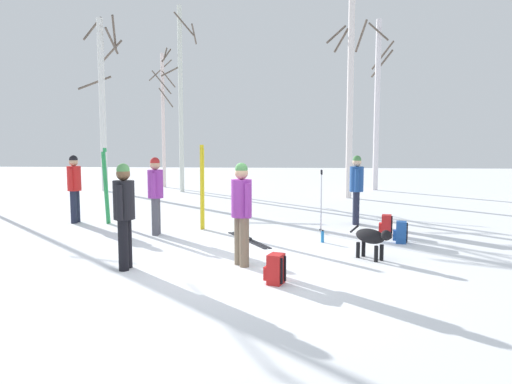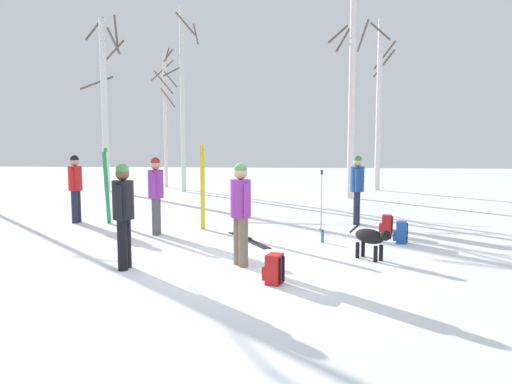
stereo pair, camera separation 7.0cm
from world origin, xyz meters
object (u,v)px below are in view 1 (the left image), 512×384
at_px(backpack_2, 386,225).
at_px(birch_tree_3, 180,95).
at_px(dog, 372,238).
at_px(birch_tree_5, 377,103).
at_px(person_4, 74,184).
at_px(ski_pair_planted_0, 202,188).
at_px(ski_pair_lying_0, 248,240).
at_px(person_3, 156,191).
at_px(birch_tree_2, 163,118).
at_px(birch_tree_1, 103,100).
at_px(person_1, 356,185).
at_px(person_0, 124,209).
at_px(person_2, 242,207).
at_px(ski_poles_0, 321,199).
at_px(backpack_1, 401,233).
at_px(ski_pair_planted_1, 106,186).
at_px(water_bottle_0, 323,236).
at_px(backpack_0, 275,269).
at_px(birch_tree_4, 350,87).

bearing_deg(backpack_2, birch_tree_3, 126.76).
relative_size(dog, birch_tree_5, 0.10).
height_order(person_4, ski_pair_planted_0, ski_pair_planted_0).
height_order(ski_pair_lying_0, backpack_2, backpack_2).
bearing_deg(person_3, birch_tree_2, 103.54).
bearing_deg(birch_tree_5, dog, -100.25).
xyz_separation_m(backpack_2, birch_tree_1, (-9.78, 8.86, 3.55)).
bearing_deg(person_1, person_0, -133.36).
height_order(person_2, birch_tree_5, birch_tree_5).
bearing_deg(birch_tree_3, ski_poles_0, -59.50).
bearing_deg(dog, birch_tree_1, 129.01).
relative_size(backpack_1, backpack_2, 1.00).
bearing_deg(birch_tree_2, birch_tree_5, -4.29).
xyz_separation_m(person_0, ski_pair_planted_1, (-1.90, 4.18, -0.04)).
xyz_separation_m(ski_pair_planted_0, water_bottle_0, (2.71, -1.31, -0.86)).
relative_size(person_2, ski_pair_planted_0, 0.86).
xyz_separation_m(ski_pair_lying_0, ski_poles_0, (1.57, 0.91, 0.75)).
relative_size(person_4, backpack_1, 3.90).
xyz_separation_m(ski_pair_planted_1, backpack_2, (6.70, -0.94, -0.73)).
bearing_deg(birch_tree_5, backpack_1, -97.34).
distance_m(birch_tree_1, birch_tree_2, 2.80).
bearing_deg(ski_poles_0, water_bottle_0, -91.85).
xyz_separation_m(person_3, birch_tree_2, (-2.65, 11.01, 2.13)).
xyz_separation_m(person_0, backpack_1, (4.92, 2.36, -0.77)).
xyz_separation_m(person_2, ski_pair_lying_0, (-0.06, 2.07, -0.97)).
distance_m(dog, birch_tree_2, 15.04).
relative_size(person_4, backpack_0, 3.90).
bearing_deg(person_2, birch_tree_4, 73.37).
xyz_separation_m(person_4, ski_pair_planted_1, (0.87, -0.14, -0.04)).
bearing_deg(birch_tree_3, backpack_2, -53.24).
height_order(person_3, birch_tree_1, birch_tree_1).
bearing_deg(birch_tree_1, backpack_0, -59.80).
bearing_deg(person_2, ski_pair_planted_0, 110.74).
relative_size(ski_poles_0, water_bottle_0, 5.52).
bearing_deg(person_4, birch_tree_4, 38.01).
distance_m(person_1, backpack_2, 1.61).
distance_m(person_0, water_bottle_0, 4.14).
xyz_separation_m(person_1, backpack_2, (0.48, -1.33, -0.77)).
bearing_deg(dog, backpack_0, -136.59).
xyz_separation_m(ski_pair_planted_0, birch_tree_4, (4.19, 6.63, 3.01)).
bearing_deg(ski_pair_planted_0, ski_pair_planted_1, 167.46).
bearing_deg(ski_pair_planted_1, water_bottle_0, -19.71).
bearing_deg(birch_tree_5, water_bottle_0, -105.29).
xyz_separation_m(person_3, ski_pair_planted_1, (-1.61, 1.27, -0.04)).
xyz_separation_m(ski_pair_lying_0, water_bottle_0, (1.54, -0.12, 0.11)).
bearing_deg(birch_tree_1, ski_pair_lying_0, -55.01).
height_order(ski_pair_lying_0, birch_tree_4, birch_tree_4).
bearing_deg(ski_pair_lying_0, water_bottle_0, -4.45).
height_order(ski_pair_planted_1, birch_tree_2, birch_tree_2).
bearing_deg(water_bottle_0, person_2, -127.07).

